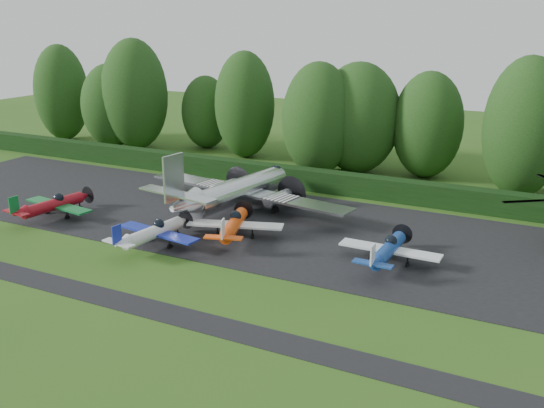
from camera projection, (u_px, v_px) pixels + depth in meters
The scene contains 19 objects.
ground at pixel (174, 264), 40.82m from camera, with size 160.00×160.00×0.00m, color #2B5718.
apron at pixel (246, 221), 49.35m from camera, with size 70.00×18.00×0.01m, color black.
taxiway_verge at pixel (115, 300), 35.71m from camera, with size 70.00×2.00×0.00m, color black.
hedgerow at pixel (301, 188), 58.73m from camera, with size 90.00×1.60×2.00m, color black.
transport_plane at pixel (238, 191), 51.27m from camera, with size 20.41×15.65×6.54m.
light_plane_red at pixel (53, 205), 49.86m from camera, with size 7.06×7.42×2.71m.
light_plane_white at pixel (153, 232), 43.61m from camera, with size 6.91×7.27×2.66m.
light_plane_orange at pixel (234, 224), 45.06m from camera, with size 7.23×7.60×2.78m.
light_plane_blue at pixel (388, 250), 40.38m from camera, with size 6.90×7.25×2.65m.
tree_0 at pixel (428, 125), 61.25m from camera, with size 7.10×7.10×10.84m.
tree_2 at pixel (245, 105), 69.92m from camera, with size 6.94×6.94×12.29m.
tree_3 at pixel (61, 93), 79.85m from camera, with size 6.97×6.97×12.54m.
tree_4 at pixel (206, 112), 75.39m from camera, with size 6.07×6.07×9.01m.
tree_6 at pixel (326, 120), 69.12m from camera, with size 7.61×7.61×9.25m.
tree_8 at pixel (110, 106), 75.76m from camera, with size 7.16×7.16×10.43m.
tree_9 at pixel (135, 94), 74.23m from camera, with size 8.09×8.09×13.52m.
tree_10 at pixel (525, 128), 54.16m from camera, with size 7.32×7.32×12.82m.
tree_11 at pixel (358, 118), 63.07m from camera, with size 8.74×8.74×11.60m.
tree_12 at pixel (318, 119), 62.06m from camera, with size 7.50×7.50×11.69m.
Camera 1 is at (22.86, -30.76, 16.06)m, focal length 40.00 mm.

